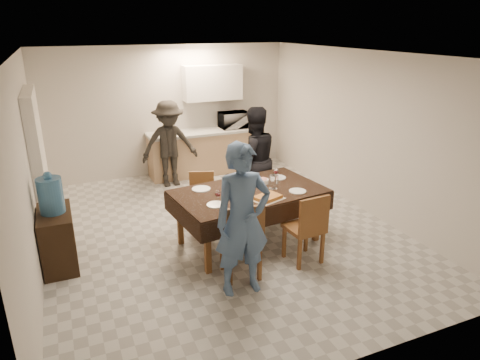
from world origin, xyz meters
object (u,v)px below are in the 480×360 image
(wine_bottle, at_px, (244,178))
(water_pitcher, at_px, (273,182))
(person_far, at_px, (253,160))
(microwave, at_px, (234,120))
(person_near, at_px, (243,220))
(person_kitchen, at_px, (169,144))
(dining_table, at_px, (249,193))
(water_jug, at_px, (51,196))
(console, at_px, (58,239))
(savoury_tart, at_px, (268,197))

(wine_bottle, bearing_deg, water_pitcher, -14.04)
(wine_bottle, xyz_separation_m, person_far, (0.60, 1.00, -0.09))
(wine_bottle, relative_size, microwave, 0.57)
(person_near, xyz_separation_m, person_kitchen, (0.11, 3.76, -0.07))
(microwave, xyz_separation_m, person_kitchen, (-1.52, -0.45, -0.25))
(water_pitcher, height_order, person_kitchen, person_kitchen)
(water_pitcher, bearing_deg, person_near, -131.99)
(dining_table, height_order, microwave, microwave)
(wine_bottle, bearing_deg, water_jug, 172.40)
(water_jug, relative_size, person_kitchen, 0.27)
(console, bearing_deg, microwave, 37.71)
(savoury_tart, bearing_deg, console, 163.83)
(savoury_tart, height_order, person_far, person_far)
(water_pitcher, relative_size, person_kitchen, 0.12)
(wine_bottle, distance_m, person_near, 1.21)
(dining_table, bearing_deg, water_pitcher, -15.19)
(water_pitcher, height_order, microwave, microwave)
(person_far, bearing_deg, person_near, 60.97)
(dining_table, distance_m, water_pitcher, 0.38)
(microwave, height_order, person_far, person_far)
(console, distance_m, person_far, 3.18)
(wine_bottle, bearing_deg, console, 172.40)
(dining_table, xyz_separation_m, savoury_tart, (0.10, -0.38, 0.06))
(dining_table, bearing_deg, water_jug, 164.37)
(water_pitcher, height_order, person_near, person_near)
(water_pitcher, relative_size, microwave, 0.32)
(wine_bottle, relative_size, person_near, 0.19)
(wine_bottle, bearing_deg, savoury_tart, -70.77)
(water_jug, bearing_deg, savoury_tart, -16.17)
(savoury_tart, bearing_deg, person_far, 72.53)
(wine_bottle, distance_m, person_far, 1.17)
(console, distance_m, person_near, 2.49)
(person_near, bearing_deg, wine_bottle, 67.89)
(person_kitchen, bearing_deg, water_jug, -131.73)
(water_jug, relative_size, person_near, 0.25)
(microwave, bearing_deg, savoury_tart, 74.56)
(console, distance_m, water_pitcher, 2.95)
(console, relative_size, person_far, 0.47)
(water_pitcher, distance_m, person_kitchen, 2.87)
(water_jug, height_order, person_near, person_near)
(savoury_tart, bearing_deg, microwave, 74.56)
(dining_table, height_order, person_near, person_near)
(person_kitchen, bearing_deg, water_pitcher, -74.04)
(dining_table, distance_m, water_jug, 2.56)
(water_pitcher, xyz_separation_m, person_near, (-0.90, -1.00, 0.01))
(wine_bottle, bearing_deg, microwave, 70.08)
(wine_bottle, xyz_separation_m, savoury_tart, (0.15, -0.43, -0.15))
(dining_table, relative_size, water_pitcher, 11.33)
(microwave, height_order, person_kitchen, person_kitchen)
(savoury_tart, xyz_separation_m, person_near, (-0.65, -0.67, 0.08))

